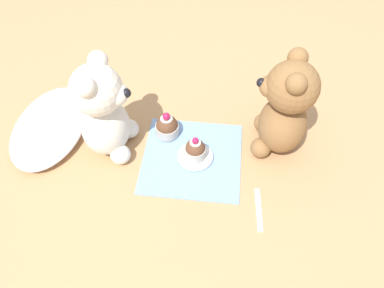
# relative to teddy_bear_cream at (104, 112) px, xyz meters

# --- Properties ---
(ground_plane) EXTENTS (4.00, 4.00, 0.00)m
(ground_plane) POSITION_rel_teddy_bear_cream_xyz_m (-0.02, -0.20, -0.12)
(ground_plane) COLOR tan
(knitted_placemat) EXTENTS (0.24, 0.24, 0.01)m
(knitted_placemat) POSITION_rel_teddy_bear_cream_xyz_m (-0.02, -0.20, -0.12)
(knitted_placemat) COLOR #7A9ED1
(knitted_placemat) RESTS_ON ground_plane
(tulle_cloth) EXTENTS (0.29, 0.18, 0.04)m
(tulle_cloth) POSITION_rel_teddy_bear_cream_xyz_m (0.03, 0.17, -0.10)
(tulle_cloth) COLOR silver
(tulle_cloth) RESTS_ON ground_plane
(teddy_bear_cream) EXTENTS (0.13, 0.14, 0.26)m
(teddy_bear_cream) POSITION_rel_teddy_bear_cream_xyz_m (0.00, 0.00, 0.00)
(teddy_bear_cream) COLOR silver
(teddy_bear_cream) RESTS_ON ground_plane
(teddy_bear_tan) EXTENTS (0.14, 0.14, 0.26)m
(teddy_bear_tan) POSITION_rel_teddy_bear_cream_xyz_m (0.05, -0.41, 0.00)
(teddy_bear_tan) COLOR olive
(teddy_bear_tan) RESTS_ON ground_plane
(cupcake_near_cream_bear) EXTENTS (0.06, 0.06, 0.07)m
(cupcake_near_cream_bear) POSITION_rel_teddy_bear_cream_xyz_m (0.05, -0.13, -0.09)
(cupcake_near_cream_bear) COLOR #B2ADA3
(cupcake_near_cream_bear) RESTS_ON knitted_placemat
(saucer_plate) EXTENTS (0.09, 0.09, 0.01)m
(saucer_plate) POSITION_rel_teddy_bear_cream_xyz_m (-0.01, -0.21, -0.12)
(saucer_plate) COLOR silver
(saucer_plate) RESTS_ON knitted_placemat
(cupcake_near_tan_bear) EXTENTS (0.05, 0.05, 0.07)m
(cupcake_near_tan_bear) POSITION_rel_teddy_bear_cream_xyz_m (-0.01, -0.21, -0.09)
(cupcake_near_tan_bear) COLOR #B2ADA3
(cupcake_near_tan_bear) RESTS_ON saucer_plate
(teaspoon) EXTENTS (0.11, 0.02, 0.01)m
(teaspoon) POSITION_rel_teddy_bear_cream_xyz_m (-0.14, -0.37, -0.12)
(teaspoon) COLOR silver
(teaspoon) RESTS_ON ground_plane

